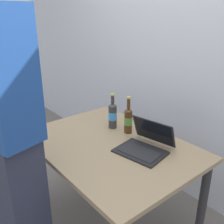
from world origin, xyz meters
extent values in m
plane|color=slate|center=(0.00, 0.00, 0.00)|extent=(8.00, 8.00, 0.00)
cube|color=#9E8460|center=(0.00, 0.00, 0.71)|extent=(1.24, 0.89, 0.03)
cylinder|color=#2D2D30|center=(-0.56, -0.39, 0.35)|extent=(0.06, 0.06, 0.69)
cylinder|color=#2D2D30|center=(-0.56, 0.39, 0.35)|extent=(0.06, 0.06, 0.69)
cylinder|color=#2D2D30|center=(0.56, 0.39, 0.35)|extent=(0.06, 0.06, 0.69)
cube|color=black|center=(0.23, 0.08, 0.73)|extent=(0.36, 0.29, 0.01)
cube|color=#232326|center=(0.23, 0.06, 0.74)|extent=(0.29, 0.19, 0.00)
cube|color=black|center=(0.20, 0.23, 0.83)|extent=(0.33, 0.13, 0.18)
cube|color=black|center=(0.20, 0.23, 0.83)|extent=(0.30, 0.12, 0.17)
cylinder|color=#333333|center=(-0.20, 0.19, 0.82)|extent=(0.07, 0.07, 0.19)
cone|color=#333333|center=(-0.20, 0.19, 0.92)|extent=(0.07, 0.07, 0.02)
cylinder|color=#333333|center=(-0.20, 0.19, 0.97)|extent=(0.03, 0.03, 0.06)
cylinder|color=#BFB74C|center=(-0.20, 0.19, 1.01)|extent=(0.03, 0.03, 0.01)
cylinder|color=#3B90D5|center=(-0.20, 0.19, 0.83)|extent=(0.07, 0.07, 0.07)
cylinder|color=#472B14|center=(-0.05, 0.22, 0.82)|extent=(0.06, 0.06, 0.18)
cone|color=#472B14|center=(-0.05, 0.22, 0.92)|extent=(0.06, 0.06, 0.02)
cylinder|color=#472B14|center=(-0.05, 0.22, 0.97)|extent=(0.03, 0.03, 0.08)
cylinder|color=#BFB74C|center=(-0.05, 0.22, 1.01)|extent=(0.03, 0.03, 0.01)
cylinder|color=#548534|center=(-0.05, 0.22, 0.82)|extent=(0.06, 0.06, 0.06)
cube|color=#2D3347|center=(-0.07, -0.68, 0.49)|extent=(0.42, 0.31, 0.98)
cube|color=silver|center=(0.00, 0.83, 1.30)|extent=(6.00, 0.10, 2.60)
camera|label=1|loc=(1.26, -1.01, 1.61)|focal=40.96mm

